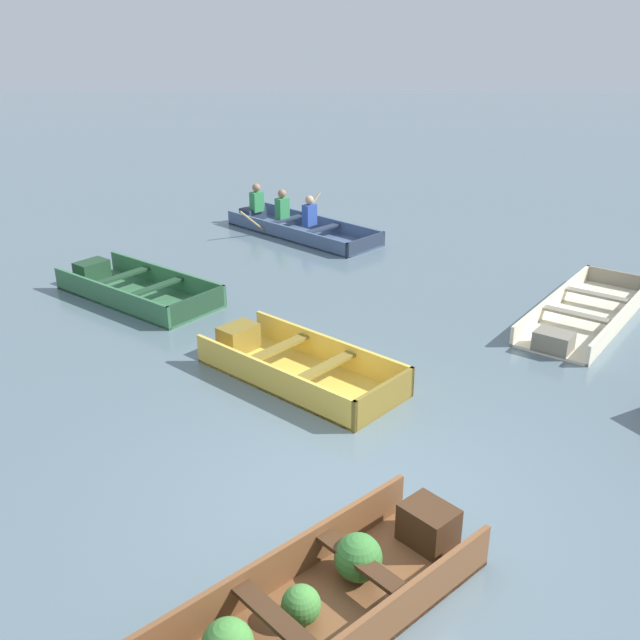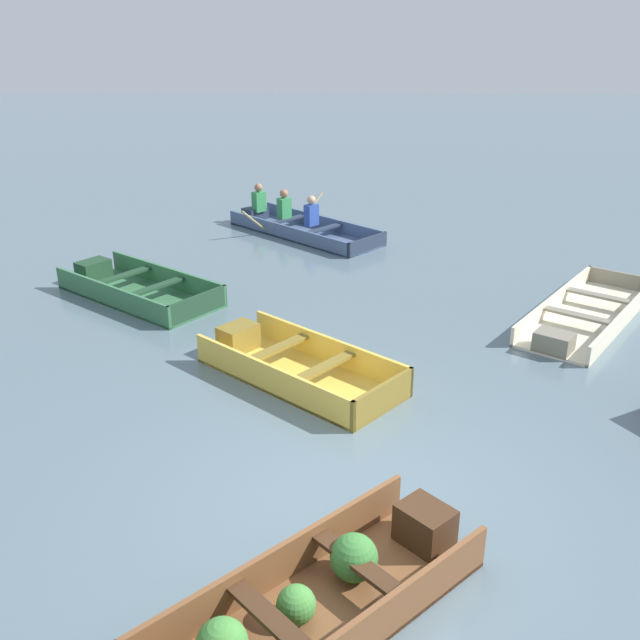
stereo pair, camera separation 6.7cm
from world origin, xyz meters
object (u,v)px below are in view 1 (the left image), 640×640
object	(u,v)px
skiff_green_outer_moored	(133,288)
rowboat_slate_blue_with_crew	(295,224)
dinghy_wooden_brown_foreground	(325,597)
skiff_yellow_near_moored	(293,365)
skiff_cream_far_moored	(584,315)

from	to	relation	value
skiff_green_outer_moored	rowboat_slate_blue_with_crew	bearing A→B (deg)	56.48
dinghy_wooden_brown_foreground	skiff_yellow_near_moored	world-z (taller)	dinghy_wooden_brown_foreground
skiff_cream_far_moored	rowboat_slate_blue_with_crew	distance (m)	6.68
skiff_cream_far_moored	rowboat_slate_blue_with_crew	bearing A→B (deg)	133.81
skiff_cream_far_moored	rowboat_slate_blue_with_crew	xyz separation A→B (m)	(-4.62, 4.82, 0.08)
dinghy_wooden_brown_foreground	skiff_yellow_near_moored	distance (m)	4.04
skiff_yellow_near_moored	rowboat_slate_blue_with_crew	bearing A→B (deg)	92.25
dinghy_wooden_brown_foreground	rowboat_slate_blue_with_crew	xyz separation A→B (m)	(-0.70, 10.66, 0.01)
skiff_green_outer_moored	rowboat_slate_blue_with_crew	size ratio (longest dim) A/B	0.89
skiff_cream_far_moored	skiff_yellow_near_moored	bearing A→B (deg)	-157.30
dinghy_wooden_brown_foreground	skiff_green_outer_moored	xyz separation A→B (m)	(-3.23, 6.85, -0.04)
dinghy_wooden_brown_foreground	skiff_cream_far_moored	bearing A→B (deg)	56.11
skiff_yellow_near_moored	skiff_green_outer_moored	world-z (taller)	skiff_yellow_near_moored
dinghy_wooden_brown_foreground	skiff_green_outer_moored	distance (m)	7.57
skiff_yellow_near_moored	rowboat_slate_blue_with_crew	world-z (taller)	rowboat_slate_blue_with_crew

